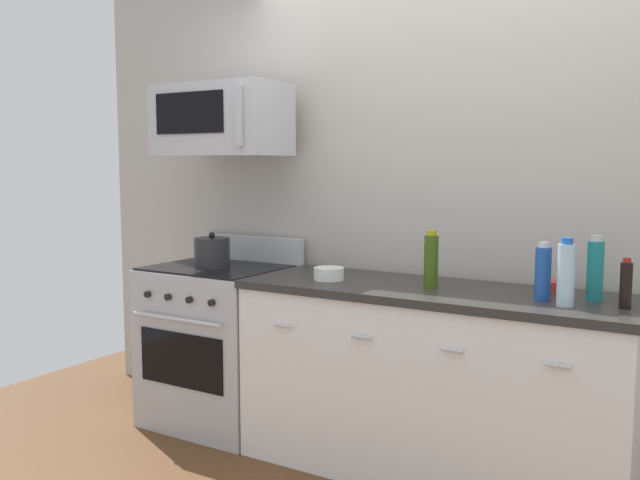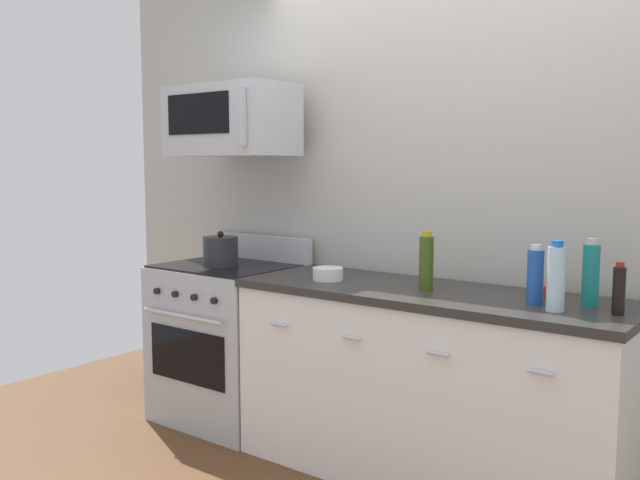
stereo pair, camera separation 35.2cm
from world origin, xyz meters
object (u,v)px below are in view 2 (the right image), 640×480
object	(u,v)px
bottle_olive_oil	(426,262)
bottle_sparkling_teal	(591,274)
microwave	(231,121)
range_oven	(229,341)
bottle_water_clear	(556,278)
bottle_soy_sauce_dark	(619,290)
bottle_soda_blue	(535,276)
stockpot	(221,251)
bowl_red_small	(547,290)
bowl_white_ceramic	(328,273)

from	to	relation	value
bottle_olive_oil	bottle_sparkling_teal	bearing A→B (deg)	6.71
microwave	range_oven	bearing A→B (deg)	-90.29
bottle_sparkling_teal	bottle_water_clear	bearing A→B (deg)	-113.50
bottle_water_clear	bottle_soy_sauce_dark	bearing A→B (deg)	19.97
microwave	bottle_soda_blue	bearing A→B (deg)	-2.72
range_oven	microwave	xyz separation A→B (m)	(0.00, 0.04, 1.28)
bottle_soda_blue	bottle_olive_oil	size ratio (longest dim) A/B	0.92
microwave	stockpot	world-z (taller)	microwave
microwave	bottle_sparkling_teal	world-z (taller)	microwave
bottle_soy_sauce_dark	stockpot	world-z (taller)	bottle_soy_sauce_dark
bottle_olive_oil	bottle_water_clear	world-z (taller)	bottle_water_clear
bowl_red_small	range_oven	bearing A→B (deg)	-174.21
bowl_white_ceramic	bottle_soy_sauce_dark	bearing A→B (deg)	1.10
microwave	bowl_white_ceramic	bearing A→B (deg)	-8.29
bottle_water_clear	stockpot	distance (m)	1.94
range_oven	bottle_soda_blue	xyz separation A→B (m)	(1.83, -0.04, 0.57)
range_oven	bowl_red_small	world-z (taller)	range_oven
range_oven	bottle_sparkling_teal	size ratio (longest dim) A/B	3.79
bottle_soy_sauce_dark	bowl_red_small	world-z (taller)	bottle_soy_sauce_dark
bottle_soda_blue	bowl_white_ceramic	bearing A→B (deg)	-178.58
microwave	bottle_sparkling_teal	xyz separation A→B (m)	(2.02, 0.02, -0.70)
range_oven	bottle_olive_oil	size ratio (longest dim) A/B	3.88
microwave	bottle_olive_oil	xyz separation A→B (m)	(1.31, -0.06, -0.70)
bottle_sparkling_teal	bottle_olive_oil	distance (m)	0.72
range_oven	microwave	world-z (taller)	microwave
bottle_sparkling_teal	bottle_water_clear	world-z (taller)	bottle_water_clear
bowl_white_ceramic	stockpot	world-z (taller)	stockpot
bottle_soy_sauce_dark	microwave	bearing A→B (deg)	177.71
microwave	bottle_soda_blue	world-z (taller)	microwave
bottle_soda_blue	bottle_water_clear	size ratio (longest dim) A/B	0.89
bottle_soy_sauce_dark	bowl_red_small	size ratio (longest dim) A/B	1.70
bottle_water_clear	bowl_red_small	world-z (taller)	bottle_water_clear
bottle_soy_sauce_dark	stockpot	size ratio (longest dim) A/B	1.03
stockpot	bowl_red_small	bearing A→B (deg)	7.46
bowl_white_ceramic	stockpot	bearing A→B (deg)	178.91
range_oven	stockpot	distance (m)	0.54
microwave	bowl_white_ceramic	size ratio (longest dim) A/B	4.84
bottle_soy_sauce_dark	stockpot	xyz separation A→B (m)	(-2.16, -0.01, -0.01)
bottle_soda_blue	stockpot	bearing A→B (deg)	-179.64
range_oven	microwave	distance (m)	1.28
bowl_red_small	stockpot	xyz separation A→B (m)	(-1.81, -0.24, 0.06)
bowl_red_small	bottle_soda_blue	bearing A→B (deg)	-84.11
bottle_soda_blue	bottle_soy_sauce_dark	size ratio (longest dim) A/B	1.22
bottle_soda_blue	bottle_sparkling_teal	distance (m)	0.22
bottle_soy_sauce_dark	bottle_water_clear	distance (m)	0.24
bottle_soda_blue	bottle_olive_oil	distance (m)	0.52
bottle_water_clear	bottle_soda_blue	bearing A→B (deg)	144.75
bottle_soy_sauce_dark	bowl_white_ceramic	size ratio (longest dim) A/B	1.34
bottle_sparkling_teal	bowl_red_small	xyz separation A→B (m)	(-0.22, 0.12, -0.11)
bottle_olive_oil	stockpot	xyz separation A→B (m)	(-1.31, -0.03, -0.04)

